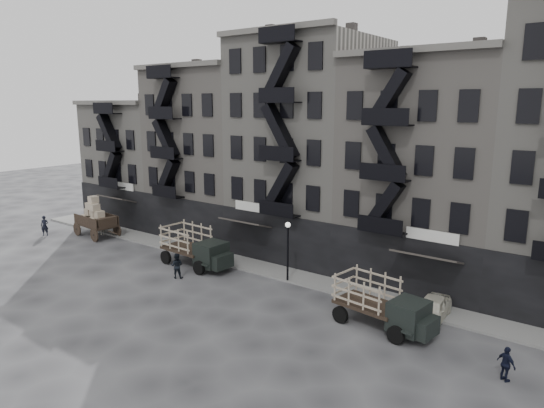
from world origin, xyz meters
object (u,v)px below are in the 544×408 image
Objects in this scene: wagon at (95,214)px; policeman at (506,364)px; stake_truck_west at (195,244)px; horse at (99,226)px; pedestrian_west at (45,226)px; stake_truck_east at (382,300)px; car_east at (432,309)px; pedestrian_mid at (177,266)px.

wagon is 36.04m from policeman.
stake_truck_west is at bearing 23.47° from policeman.
pedestrian_west reaches higher than horse.
stake_truck_east is 3.58× the size of policeman.
wagon is 0.79× the size of stake_truck_east.
wagon reaches higher than stake_truck_west.
policeman is (22.33, -2.85, -0.91)m from stake_truck_west.
policeman is (35.86, -3.36, -1.32)m from wagon.
wagon is 13.55m from stake_truck_west.
stake_truck_east is at bearing -129.72° from car_east.
stake_truck_east is 6.89m from policeman.
pedestrian_mid is 21.50m from policeman.
pedestrian_west is at bearing 150.00° from horse.
stake_truck_west is 1.06× the size of stake_truck_east.
stake_truck_west is 3.77× the size of policeman.
stake_truck_east is 14.92m from pedestrian_mid.
stake_truck_east is at bearing -1.46° from stake_truck_west.
wagon is at bearing 25.41° from policeman.
horse is at bearing -44.12° from pedestrian_mid.
stake_truck_east is 3.10× the size of pedestrian_west.
wagon is at bearing -8.75° from pedestrian_west.
pedestrian_west is at bearing -139.76° from wagon.
pedestrian_mid is (0.83, -2.63, -0.82)m from stake_truck_west.
stake_truck_west is 17.66m from pedestrian_west.
wagon is 0.75× the size of stake_truck_west.
policeman is (4.74, -4.21, 0.14)m from car_east.
pedestrian_mid is at bearing -69.35° from stake_truck_west.
horse is 0.30× the size of stake_truck_west.
stake_truck_west reaches higher than pedestrian_west.
wagon is 2.83× the size of policeman.
stake_truck_east is (29.58, -2.34, 0.82)m from horse.
pedestrian_west reaches higher than policeman.
pedestrian_mid reaches higher than horse.
pedestrian_west is at bearing -177.53° from car_east.
horse is 15.20m from pedestrian_mid.
pedestrian_mid is (18.32, -0.35, -0.04)m from pedestrian_west.
wagon reaches higher than horse.
stake_truck_east reaches higher than horse.
wagon is at bearing -175.73° from stake_truck_east.
car_east is at bearing 7.56° from stake_truck_west.
horse is at bearing 24.57° from policeman.
stake_truck_west is at bearing -176.88° from stake_truck_east.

